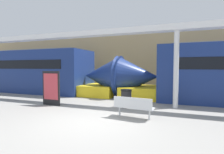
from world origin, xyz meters
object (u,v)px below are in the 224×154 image
object	(u,v)px
poster_board	(51,88)
support_column_near	(176,70)
bench_near	(133,106)
trash_bin	(126,98)
train_right	(28,72)

from	to	relation	value
poster_board	support_column_near	size ratio (longest dim) A/B	0.48
bench_near	trash_bin	xyz separation A→B (m)	(-0.72, 1.65, -0.05)
train_right	support_column_near	distance (m)	11.34
bench_near	support_column_near	xyz separation A→B (m)	(1.48, 2.32, 1.31)
support_column_near	poster_board	bearing A→B (deg)	-165.76
trash_bin	support_column_near	size ratio (longest dim) A/B	0.24
train_right	bench_near	distance (m)	10.71
poster_board	bench_near	bearing A→B (deg)	-10.78
poster_board	train_right	bearing A→B (deg)	144.92
train_right	poster_board	bearing A→B (deg)	-35.08
poster_board	support_column_near	distance (m)	6.10
support_column_near	trash_bin	bearing A→B (deg)	-163.06
bench_near	train_right	bearing A→B (deg)	161.78
trash_bin	support_column_near	world-z (taller)	support_column_near
bench_near	trash_bin	bearing A→B (deg)	120.55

